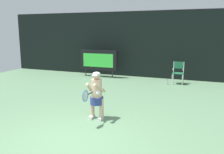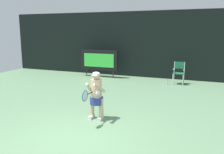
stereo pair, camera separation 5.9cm
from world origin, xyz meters
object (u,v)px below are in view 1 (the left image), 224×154
Objects in this scene: water_bottle at (167,82)px; umpire_chair at (178,71)px; scoreboard at (99,60)px; tennis_racket at (86,96)px; tennis_player at (97,94)px.

umpire_chair is at bearing 42.21° from water_bottle.
tennis_racket is (2.68, -6.71, -0.07)m from scoreboard.
scoreboard is 8.30× the size of water_bottle.
scoreboard is at bearing 176.77° from umpire_chair.
umpire_chair is 0.80m from water_bottle.
water_bottle is 0.19× the size of tennis_player.
scoreboard is 6.63m from tennis_player.
water_bottle is 6.21m from tennis_racket.
tennis_racket is at bearing -90.91° from tennis_player.
tennis_player reaches higher than tennis_racket.
tennis_racket reaches higher than water_bottle.
scoreboard is 4.05m from water_bottle.
umpire_chair is 6.05m from tennis_player.
tennis_player is at bearing 86.53° from tennis_racket.
tennis_racket is at bearing -101.54° from water_bottle.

